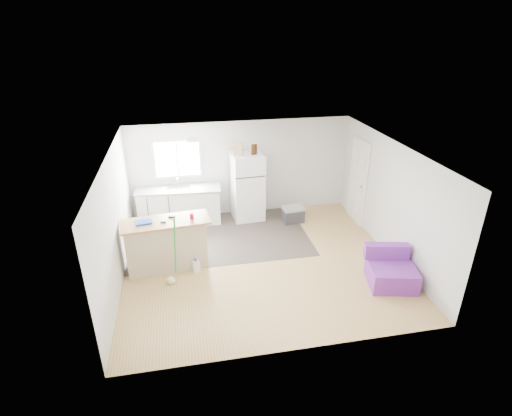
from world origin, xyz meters
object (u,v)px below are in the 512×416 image
at_px(refrigerator, 248,187).
at_px(bottle_left, 253,150).
at_px(bottle_right, 256,149).
at_px(blue_tray, 144,222).
at_px(peninsula, 167,244).
at_px(mop, 172,272).
at_px(cleaner_jug, 196,266).
at_px(kitchen_cabinets, 180,205).
at_px(purple_seat, 391,271).
at_px(red_cup, 192,216).
at_px(cooler, 293,214).
at_px(cardboard_box, 238,149).

distance_m(refrigerator, bottle_left, 0.98).
xyz_separation_m(bottle_left, bottle_right, (0.08, 0.04, 0.00)).
distance_m(blue_tray, bottle_left, 3.18).
bearing_deg(peninsula, bottle_left, 35.48).
height_order(mop, blue_tray, mop).
bearing_deg(bottle_right, cleaner_jug, -126.84).
relative_size(kitchen_cabinets, refrigerator, 1.22).
distance_m(refrigerator, bottle_right, 0.99).
xyz_separation_m(purple_seat, blue_tray, (-4.54, 1.35, 0.81)).
bearing_deg(red_cup, purple_seat, -20.53).
bearing_deg(peninsula, mop, -88.12).
xyz_separation_m(mop, blue_tray, (-0.46, 0.56, 0.83)).
relative_size(cooler, bottle_left, 2.24).
xyz_separation_m(mop, bottle_left, (2.02, 2.41, 1.58)).
bearing_deg(cardboard_box, blue_tray, -138.72).
height_order(purple_seat, red_cup, red_cup).
bearing_deg(mop, kitchen_cabinets, 71.40).
distance_m(peninsula, purple_seat, 4.38).
distance_m(cooler, bottle_right, 1.87).
bearing_deg(kitchen_cabinets, mop, -90.74).
distance_m(cooler, purple_seat, 3.05).
relative_size(cardboard_box, bottle_right, 1.20).
xyz_separation_m(purple_seat, mop, (-4.08, 0.79, -0.02)).
xyz_separation_m(cooler, red_cup, (-2.51, -1.48, 0.90)).
relative_size(purple_seat, cleaner_jug, 3.36).
bearing_deg(purple_seat, cardboard_box, 139.54).
height_order(cooler, blue_tray, blue_tray).
distance_m(refrigerator, red_cup, 2.43).
relative_size(peninsula, bottle_right, 7.02).
bearing_deg(peninsula, kitchen_cabinets, 75.95).
height_order(mop, red_cup, mop).
height_order(cleaner_jug, cardboard_box, cardboard_box).
xyz_separation_m(kitchen_cabinets, purple_seat, (3.87, -3.34, -0.21)).
relative_size(refrigerator, mop, 1.20).
height_order(blue_tray, bottle_left, bottle_left).
xyz_separation_m(refrigerator, cooler, (1.06, -0.46, -0.64)).
distance_m(red_cup, bottle_left, 2.51).
bearing_deg(blue_tray, cooler, 23.48).
bearing_deg(mop, cardboard_box, 41.68).
bearing_deg(cardboard_box, kitchen_cabinets, 174.94).
relative_size(cooler, mop, 0.40).
bearing_deg(kitchen_cabinets, cardboard_box, -1.01).
height_order(refrigerator, cleaner_jug, refrigerator).
distance_m(refrigerator, cardboard_box, 1.02).
relative_size(peninsula, cardboard_box, 5.85).
bearing_deg(kitchen_cabinets, purple_seat, -36.81).
bearing_deg(cleaner_jug, refrigerator, 37.46).
bearing_deg(peninsula, cleaner_jug, -34.53).
relative_size(refrigerator, bottle_right, 6.74).
xyz_separation_m(peninsula, bottle_left, (2.09, 1.83, 1.28)).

